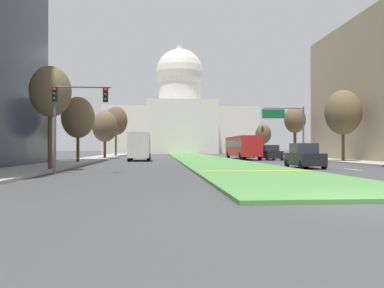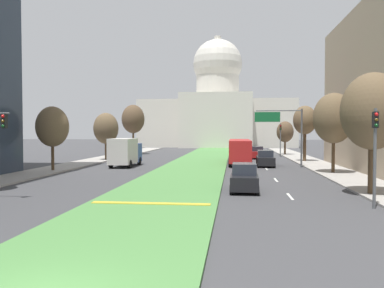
{
  "view_description": "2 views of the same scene",
  "coord_description": "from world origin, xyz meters",
  "px_view_note": "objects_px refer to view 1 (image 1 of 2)",
  "views": [
    {
      "loc": [
        -5.67,
        -10.0,
        1.53
      ],
      "look_at": [
        0.84,
        66.14,
        2.23
      ],
      "focal_mm": 36.34,
      "sensor_mm": 36.0,
      "label": 1
    },
    {
      "loc": [
        4.42,
        -8.1,
        4.02
      ],
      "look_at": [
        -2.61,
        56.51,
        1.86
      ],
      "focal_mm": 36.26,
      "sensor_mm": 36.0,
      "label": 2
    }
  ],
  "objects_px": {
    "street_tree_left_near": "(50,92)",
    "street_tree_left_far": "(105,126)",
    "city_bus": "(242,146)",
    "capitol_building": "(180,118)",
    "street_tree_right_distant": "(263,134)",
    "sedan_distant": "(246,152)",
    "traffic_light_near_left": "(70,108)",
    "box_truck_delivery": "(140,146)",
    "sedan_lead_stopped": "(304,157)",
    "street_tree_right_mid": "(343,113)",
    "traffic_light_far_right": "(263,137)",
    "sedan_midblock": "(270,153)",
    "overhead_guide_sign": "(288,122)",
    "street_tree_left_mid": "(78,118)",
    "street_tree_right_far": "(295,120)",
    "street_tree_left_distant": "(116,121)"
  },
  "relations": [
    {
      "from": "traffic_light_near_left",
      "to": "sedan_midblock",
      "type": "xyz_separation_m",
      "value": [
        18.78,
        23.59,
        -2.94
      ]
    },
    {
      "from": "capitol_building",
      "to": "street_tree_left_near",
      "type": "height_order",
      "value": "capitol_building"
    },
    {
      "from": "street_tree_left_near",
      "to": "street_tree_left_far",
      "type": "relative_size",
      "value": 1.05
    },
    {
      "from": "sedan_lead_stopped",
      "to": "city_bus",
      "type": "bearing_deg",
      "value": 90.0
    },
    {
      "from": "sedan_midblock",
      "to": "street_tree_right_far",
      "type": "bearing_deg",
      "value": 51.13
    },
    {
      "from": "sedan_distant",
      "to": "sedan_midblock",
      "type": "bearing_deg",
      "value": -89.36
    },
    {
      "from": "sedan_distant",
      "to": "sedan_lead_stopped",
      "type": "bearing_deg",
      "value": -94.96
    },
    {
      "from": "sedan_midblock",
      "to": "street_tree_left_near",
      "type": "bearing_deg",
      "value": -134.92
    },
    {
      "from": "street_tree_left_far",
      "to": "city_bus",
      "type": "relative_size",
      "value": 0.59
    },
    {
      "from": "capitol_building",
      "to": "street_tree_right_distant",
      "type": "height_order",
      "value": "capitol_building"
    },
    {
      "from": "street_tree_left_near",
      "to": "street_tree_right_mid",
      "type": "relative_size",
      "value": 0.9
    },
    {
      "from": "street_tree_right_mid",
      "to": "city_bus",
      "type": "bearing_deg",
      "value": 129.96
    },
    {
      "from": "overhead_guide_sign",
      "to": "sedan_midblock",
      "type": "height_order",
      "value": "overhead_guide_sign"
    },
    {
      "from": "street_tree_left_mid",
      "to": "street_tree_left_far",
      "type": "height_order",
      "value": "street_tree_left_far"
    },
    {
      "from": "traffic_light_far_right",
      "to": "sedan_lead_stopped",
      "type": "xyz_separation_m",
      "value": [
        -6.54,
        -35.71,
        -2.46
      ]
    },
    {
      "from": "street_tree_left_mid",
      "to": "street_tree_left_far",
      "type": "xyz_separation_m",
      "value": [
        0.62,
        14.35,
        -0.08
      ]
    },
    {
      "from": "street_tree_right_far",
      "to": "overhead_guide_sign",
      "type": "bearing_deg",
      "value": -115.13
    },
    {
      "from": "sedan_midblock",
      "to": "street_tree_right_distant",
      "type": "bearing_deg",
      "value": 76.97
    },
    {
      "from": "sedan_distant",
      "to": "street_tree_right_distant",
      "type": "bearing_deg",
      "value": 59.18
    },
    {
      "from": "capitol_building",
      "to": "sedan_midblock",
      "type": "height_order",
      "value": "capitol_building"
    },
    {
      "from": "capitol_building",
      "to": "sedan_midblock",
      "type": "bearing_deg",
      "value": -82.18
    },
    {
      "from": "overhead_guide_sign",
      "to": "street_tree_left_near",
      "type": "relative_size",
      "value": 0.95
    },
    {
      "from": "capitol_building",
      "to": "street_tree_left_mid",
      "type": "xyz_separation_m",
      "value": [
        -13.54,
        -65.93,
        -5.0
      ]
    },
    {
      "from": "overhead_guide_sign",
      "to": "city_bus",
      "type": "bearing_deg",
      "value": 142.71
    },
    {
      "from": "sedan_lead_stopped",
      "to": "traffic_light_far_right",
      "type": "bearing_deg",
      "value": 79.62
    },
    {
      "from": "overhead_guide_sign",
      "to": "street_tree_left_near",
      "type": "distance_m",
      "value": 30.17
    },
    {
      "from": "traffic_light_near_left",
      "to": "box_truck_delivery",
      "type": "height_order",
      "value": "traffic_light_near_left"
    },
    {
      "from": "box_truck_delivery",
      "to": "sedan_midblock",
      "type": "bearing_deg",
      "value": 6.55
    },
    {
      "from": "traffic_light_near_left",
      "to": "street_tree_right_far",
      "type": "xyz_separation_m",
      "value": [
        24.34,
        30.49,
        1.59
      ]
    },
    {
      "from": "street_tree_left_far",
      "to": "sedan_distant",
      "type": "distance_m",
      "value": 21.95
    },
    {
      "from": "traffic_light_far_right",
      "to": "traffic_light_near_left",
      "type": "bearing_deg",
      "value": -118.84
    },
    {
      "from": "street_tree_right_distant",
      "to": "street_tree_left_far",
      "type": "bearing_deg",
      "value": -150.31
    },
    {
      "from": "street_tree_left_near",
      "to": "sedan_midblock",
      "type": "relative_size",
      "value": 1.52
    },
    {
      "from": "sedan_distant",
      "to": "capitol_building",
      "type": "bearing_deg",
      "value": 99.8
    },
    {
      "from": "street_tree_left_near",
      "to": "city_bus",
      "type": "xyz_separation_m",
      "value": [
        17.8,
        23.63,
        -3.35
      ]
    },
    {
      "from": "street_tree_left_distant",
      "to": "street_tree_right_mid",
      "type": "bearing_deg",
      "value": -46.93
    },
    {
      "from": "street_tree_right_mid",
      "to": "box_truck_delivery",
      "type": "height_order",
      "value": "street_tree_right_mid"
    },
    {
      "from": "traffic_light_near_left",
      "to": "sedan_midblock",
      "type": "height_order",
      "value": "traffic_light_near_left"
    },
    {
      "from": "sedan_midblock",
      "to": "box_truck_delivery",
      "type": "xyz_separation_m",
      "value": [
        -15.84,
        -1.82,
        0.82
      ]
    },
    {
      "from": "street_tree_right_distant",
      "to": "box_truck_delivery",
      "type": "xyz_separation_m",
      "value": [
        -20.74,
        -22.99,
        -2.22
      ]
    },
    {
      "from": "capitol_building",
      "to": "street_tree_left_far",
      "type": "xyz_separation_m",
      "value": [
        -12.92,
        -51.58,
        -5.08
      ]
    },
    {
      "from": "street_tree_left_near",
      "to": "sedan_lead_stopped",
      "type": "relative_size",
      "value": 1.61
    },
    {
      "from": "street_tree_left_far",
      "to": "street_tree_right_far",
      "type": "distance_m",
      "value": 26.48
    },
    {
      "from": "traffic_light_near_left",
      "to": "street_tree_right_far",
      "type": "height_order",
      "value": "street_tree_right_far"
    },
    {
      "from": "street_tree_right_distant",
      "to": "sedan_lead_stopped",
      "type": "xyz_separation_m",
      "value": [
        -7.75,
        -39.67,
        -3.04
      ]
    },
    {
      "from": "box_truck_delivery",
      "to": "city_bus",
      "type": "xyz_separation_m",
      "value": [
        12.99,
        4.74,
        0.09
      ]
    },
    {
      "from": "traffic_light_far_right",
      "to": "overhead_guide_sign",
      "type": "distance_m",
      "value": 18.09
    },
    {
      "from": "traffic_light_far_right",
      "to": "street_tree_left_mid",
      "type": "bearing_deg",
      "value": -135.12
    },
    {
      "from": "traffic_light_near_left",
      "to": "sedan_distant",
      "type": "distance_m",
      "value": 40.92
    },
    {
      "from": "street_tree_left_mid",
      "to": "sedan_lead_stopped",
      "type": "distance_m",
      "value": 21.77
    }
  ]
}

